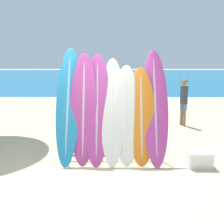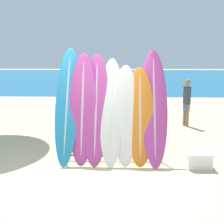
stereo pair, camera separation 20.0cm
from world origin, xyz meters
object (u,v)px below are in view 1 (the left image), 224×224
at_px(surfboard_slot_2, 97,108).
at_px(surfboard_slot_0, 68,105).
at_px(surfboard_rack, 112,139).
at_px(surfboard_slot_1, 84,108).
at_px(cooler_box, 200,159).
at_px(surfboard_slot_5, 141,116).
at_px(person_mid_beach, 184,100).
at_px(surfboard_slot_4, 127,114).
at_px(surfboard_slot_6, 155,106).
at_px(surfboard_slot_3, 112,110).
at_px(person_near_water, 89,89).

bearing_deg(surfboard_slot_2, surfboard_slot_0, 176.76).
distance_m(surfboard_rack, surfboard_slot_1, 0.91).
xyz_separation_m(surfboard_rack, cooler_box, (1.82, -0.31, -0.33)).
distance_m(surfboard_slot_5, person_mid_beach, 3.77).
bearing_deg(surfboard_slot_4, person_mid_beach, 57.88).
xyz_separation_m(surfboard_slot_6, person_mid_beach, (1.47, 3.22, -0.34)).
bearing_deg(surfboard_slot_1, person_mid_beach, 47.42).
relative_size(surfboard_rack, surfboard_slot_5, 1.08).
xyz_separation_m(surfboard_slot_1, person_mid_beach, (3.01, 3.27, -0.30)).
distance_m(surfboard_slot_0, surfboard_slot_6, 1.88).
distance_m(surfboard_rack, surfboard_slot_5, 0.82).
xyz_separation_m(surfboard_slot_1, surfboard_slot_2, (0.29, 0.02, -0.01)).
height_order(surfboard_slot_3, surfboard_slot_6, surfboard_slot_6).
xyz_separation_m(surfboard_slot_0, person_mid_beach, (3.35, 3.21, -0.37)).
height_order(surfboard_slot_1, surfboard_slot_4, surfboard_slot_1).
distance_m(surfboard_slot_0, cooler_box, 3.00).
height_order(surfboard_slot_4, cooler_box, surfboard_slot_4).
relative_size(surfboard_slot_0, person_mid_beach, 1.55).
relative_size(surfboard_slot_3, surfboard_slot_6, 0.92).
xyz_separation_m(surfboard_slot_1, surfboard_slot_5, (1.23, -0.05, -0.15)).
height_order(surfboard_slot_1, surfboard_slot_5, surfboard_slot_1).
height_order(surfboard_slot_2, cooler_box, surfboard_slot_2).
height_order(surfboard_slot_2, surfboard_slot_5, surfboard_slot_2).
height_order(surfboard_slot_0, person_near_water, surfboard_slot_0).
bearing_deg(surfboard_slot_6, person_near_water, 107.96).
relative_size(surfboard_slot_4, person_mid_beach, 1.31).
relative_size(surfboard_rack, surfboard_slot_2, 0.95).
bearing_deg(person_mid_beach, surfboard_slot_5, 132.25).
bearing_deg(cooler_box, surfboard_slot_5, 165.17).
bearing_deg(person_near_water, surfboard_slot_5, 140.33).
height_order(surfboard_slot_4, surfboard_slot_5, surfboard_slot_4).
relative_size(surfboard_rack, surfboard_slot_3, 0.98).
height_order(surfboard_slot_6, cooler_box, surfboard_slot_6).
xyz_separation_m(surfboard_slot_0, surfboard_slot_3, (0.96, -0.05, -0.12)).
bearing_deg(person_mid_beach, surfboard_rack, 124.51).
xyz_separation_m(surfboard_slot_2, surfboard_slot_5, (0.94, -0.08, -0.14)).
bearing_deg(cooler_box, surfboard_slot_4, 167.85).
xyz_separation_m(surfboard_slot_2, person_near_water, (-0.78, 6.29, -0.22)).
distance_m(surfboard_slot_5, cooler_box, 1.50).
distance_m(surfboard_slot_2, cooler_box, 2.39).
distance_m(surfboard_rack, surfboard_slot_6, 1.18).
distance_m(surfboard_slot_3, person_mid_beach, 4.05).
relative_size(surfboard_slot_5, cooler_box, 4.15).
xyz_separation_m(surfboard_slot_5, person_near_water, (-1.73, 6.37, -0.08)).
height_order(surfboard_rack, surfboard_slot_1, surfboard_slot_1).
distance_m(surfboard_rack, cooler_box, 1.88).
relative_size(surfboard_slot_1, person_mid_beach, 1.47).
height_order(surfboard_slot_3, person_near_water, surfboard_slot_3).
relative_size(surfboard_slot_4, person_near_water, 1.21).
bearing_deg(surfboard_slot_3, surfboard_slot_4, -9.46).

